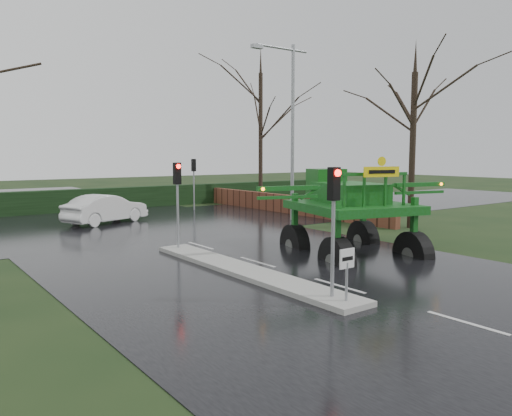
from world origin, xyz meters
TOP-DOWN VIEW (x-y plane):
  - ground at (0.00, 0.00)m, footprint 140.00×140.00m
  - road_main at (0.00, 10.00)m, footprint 14.00×80.00m
  - road_cross at (0.00, 16.00)m, footprint 80.00×12.00m
  - median_island at (-1.30, 3.00)m, footprint 1.20×10.00m
  - hedge_row at (0.00, 24.00)m, footprint 44.00×0.90m
  - brick_wall at (10.50, 16.00)m, footprint 0.40×20.00m
  - keep_left_sign at (-1.30, -1.50)m, footprint 0.50×0.07m
  - traffic_signal_near at (-1.30, -1.01)m, footprint 0.26×0.33m
  - traffic_signal_mid at (-1.30, 7.49)m, footprint 0.26×0.33m
  - traffic_signal_far at (6.50, 20.01)m, footprint 0.26×0.33m
  - street_light_right at (8.19, 12.00)m, footprint 3.85×0.30m
  - tree_right_near at (11.50, 6.00)m, footprint 5.60×5.60m
  - tree_right_far at (13.00, 21.00)m, footprint 7.00×7.00m
  - crop_sprayer at (2.30, 2.50)m, footprint 8.18×6.04m
  - white_sedan at (-0.73, 17.14)m, footprint 5.15×3.36m

SIDE VIEW (x-z plane):
  - ground at x=0.00m, z-range 0.00..0.00m
  - white_sedan at x=-0.73m, z-range -0.80..0.80m
  - road_main at x=0.00m, z-range -0.01..0.01m
  - road_cross at x=0.00m, z-range 0.00..0.02m
  - median_island at x=-1.30m, z-range 0.01..0.17m
  - brick_wall at x=10.50m, z-range 0.00..1.20m
  - hedge_row at x=0.00m, z-range 0.00..1.50m
  - keep_left_sign at x=-1.30m, z-range 0.38..1.73m
  - crop_sprayer at x=2.30m, z-range -0.13..4.57m
  - traffic_signal_near at x=-1.30m, z-range 0.83..4.35m
  - traffic_signal_mid at x=-1.30m, z-range 0.83..4.35m
  - traffic_signal_far at x=6.50m, z-range 0.83..4.35m
  - tree_right_near at x=11.50m, z-range 0.38..10.02m
  - street_light_right at x=8.19m, z-range 0.99..10.99m
  - tree_right_far at x=13.00m, z-range 0.47..12.52m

